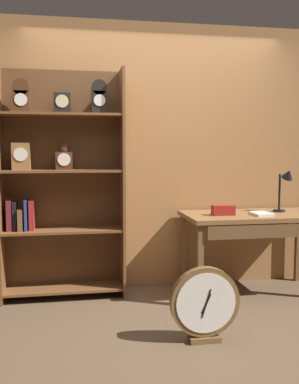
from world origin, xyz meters
TOP-DOWN VIEW (x-y plane):
  - ground_plane at (0.00, 0.00)m, footprint 10.00×10.00m
  - back_wood_panel at (0.00, 1.30)m, footprint 4.80×0.05m
  - bookshelf at (-0.93, 1.11)m, footprint 1.12×0.33m
  - workbench at (0.89, 0.86)m, footprint 1.34×0.69m
  - desk_lamp at (1.22, 0.93)m, footprint 0.18×0.18m
  - toolbox_small at (0.56, 0.83)m, footprint 0.20×0.10m
  - open_repair_manual at (0.90, 0.77)m, footprint 0.16×0.22m
  - round_clock_large at (0.11, -0.07)m, footprint 0.50×0.11m

SIDE VIEW (x-z plane):
  - ground_plane at x=0.00m, z-range 0.00..0.00m
  - round_clock_large at x=0.11m, z-range 0.00..0.55m
  - workbench at x=0.89m, z-range 0.30..1.07m
  - open_repair_manual at x=0.90m, z-range 0.77..0.80m
  - toolbox_small at x=0.56m, z-range 0.77..0.86m
  - desk_lamp at x=1.22m, z-range 0.84..1.27m
  - bookshelf at x=-0.93m, z-range 0.05..2.15m
  - back_wood_panel at x=0.00m, z-range 0.00..2.60m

